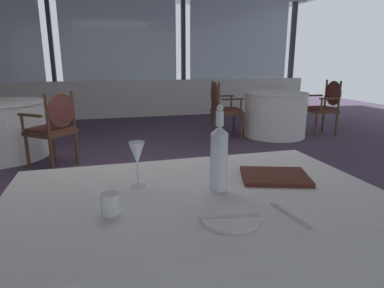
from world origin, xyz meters
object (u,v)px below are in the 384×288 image
water_bottle (219,156)px  dining_chair_1_1 (326,103)px  water_tumbler (110,204)px  dining_chair_0_0 (55,124)px  dining_chair_1_0 (222,105)px  wine_glass (137,155)px  side_plate (230,218)px  menu_book (275,176)px

water_bottle → dining_chair_1_1: bearing=48.0°
water_tumbler → dining_chair_0_0: dining_chair_0_0 is taller
water_bottle → dining_chair_1_0: 4.19m
water_tumbler → wine_glass: bearing=62.5°
side_plate → dining_chair_0_0: dining_chair_0_0 is taller
water_tumbler → dining_chair_1_0: (1.92, 4.02, -0.23)m
water_tumbler → dining_chair_1_1: bearing=45.3°
dining_chair_1_0 → water_tumbler: bearing=-111.7°
menu_book → water_bottle: bearing=-150.7°
water_tumbler → menu_book: bearing=12.8°
menu_book → dining_chair_1_1: dining_chair_1_1 is taller
dining_chair_1_0 → dining_chair_1_1: size_ratio=1.01×
water_bottle → dining_chair_0_0: bearing=109.0°
dining_chair_1_0 → menu_book: bearing=-103.1°
water_bottle → dining_chair_0_0: water_bottle is taller
menu_book → dining_chair_1_1: (3.11, 3.72, -0.22)m
dining_chair_0_0 → dining_chair_1_1: (4.44, 0.81, 0.00)m
side_plate → dining_chair_1_1: (3.46, 4.04, -0.21)m
wine_glass → dining_chair_0_0: wine_glass is taller
water_tumbler → dining_chair_0_0: size_ratio=0.08×
dining_chair_0_0 → wine_glass: bearing=143.9°
dining_chair_0_0 → water_tumbler: bearing=140.7°
water_tumbler → menu_book: (0.74, 0.17, -0.03)m
side_plate → dining_chair_0_0: bearing=106.7°
water_bottle → wine_glass: size_ratio=1.81×
side_plate → dining_chair_1_0: 4.45m
dining_chair_1_0 → wine_glass: bearing=-111.5°
water_tumbler → dining_chair_1_0: size_ratio=0.08×
dining_chair_0_0 → water_bottle: bearing=149.1°
dining_chair_1_1 → wine_glass: bearing=48.3°
side_plate → water_tumbler: water_tumbler is taller
wine_glass → dining_chair_1_0: (1.79, 3.79, -0.34)m
wine_glass → dining_chair_1_0: 4.20m
dining_chair_0_0 → side_plate: bearing=146.8°
side_plate → wine_glass: wine_glass is taller
water_bottle → menu_book: 0.33m
water_bottle → side_plate: bearing=-101.3°
side_plate → water_bottle: 0.30m
wine_glass → dining_chair_0_0: (-0.70, 2.85, -0.35)m
water_bottle → dining_chair_1_0: bearing=69.4°
wine_glass → dining_chair_1_1: size_ratio=0.21×
wine_glass → water_tumbler: bearing=-117.5°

